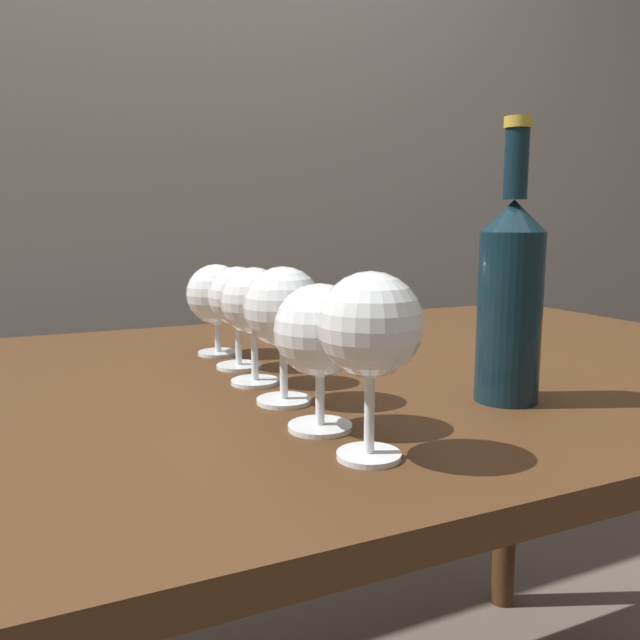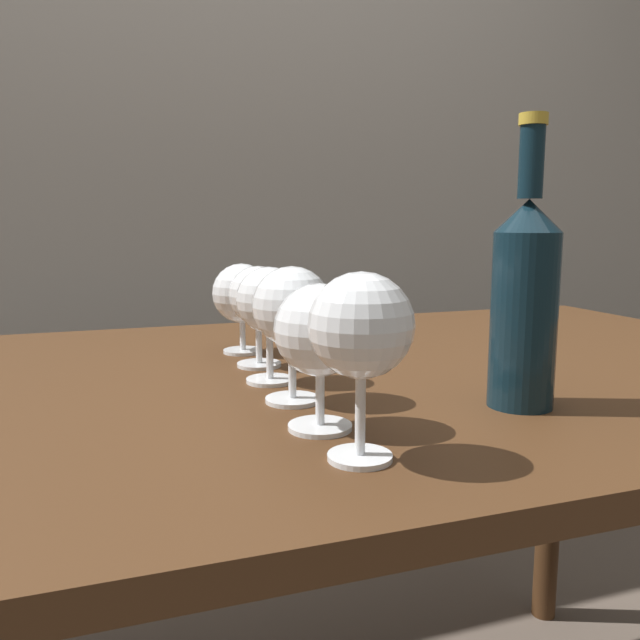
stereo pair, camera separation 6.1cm
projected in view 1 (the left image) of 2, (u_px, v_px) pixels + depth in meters
The scene contains 9 objects.
back_wall at pixel (143, 104), 1.84m from camera, with size 5.00×0.08×2.60m, color gray.
dining_table at pixel (306, 430), 0.88m from camera, with size 1.55×0.89×0.76m.
wine_glass_rose at pixel (370, 329), 0.53m from camera, with size 0.09×0.09×0.16m.
wine_glass_cabernet at pixel (320, 333), 0.61m from camera, with size 0.09×0.09×0.14m.
wine_glass_merlot at pixel (283, 308), 0.70m from camera, with size 0.09×0.09×0.15m.
wine_glass_white at pixel (254, 302), 0.78m from camera, with size 0.08×0.08×0.15m.
wine_glass_port at pixel (238, 299), 0.87m from camera, with size 0.08×0.08×0.14m.
wine_glass_amber at pixel (217, 296), 0.96m from camera, with size 0.09×0.09×0.14m.
wine_bottle at pixel (510, 295), 0.70m from camera, with size 0.07×0.07×0.31m.
Camera 1 is at (-0.34, -0.78, 0.97)m, focal length 35.64 mm.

